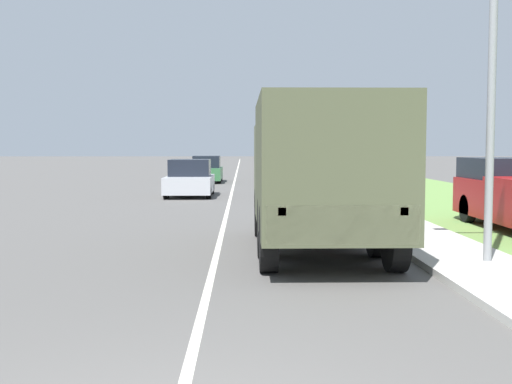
{
  "coord_description": "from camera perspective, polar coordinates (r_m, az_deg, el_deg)",
  "views": [
    {
      "loc": [
        0.52,
        -3.99,
        2.1
      ],
      "look_at": [
        0.8,
        10.01,
        1.1
      ],
      "focal_mm": 45.0,
      "sensor_mm": 36.0,
      "label": 1
    }
  ],
  "objects": [
    {
      "name": "grass_strip_right",
      "position": [
        44.83,
        9.63,
        1.36
      ],
      "size": [
        7.0,
        120.0,
        0.02
      ],
      "color": "#6B9347",
      "rests_on": "ground"
    },
    {
      "name": "car_second_ahead",
      "position": [
        37.59,
        -4.41,
        1.93
      ],
      "size": [
        1.75,
        4.22,
        1.54
      ],
      "color": "#336B3D",
      "rests_on": "ground"
    },
    {
      "name": "lane_centre_stripe",
      "position": [
        44.04,
        -1.83,
        1.36
      ],
      "size": [
        0.12,
        120.0,
        0.0
      ],
      "color": "silver",
      "rests_on": "ground"
    },
    {
      "name": "car_nearest_ahead",
      "position": [
        27.07,
        -5.9,
        1.09
      ],
      "size": [
        1.91,
        3.92,
        1.55
      ],
      "color": "#B7BABF",
      "rests_on": "ground"
    },
    {
      "name": "military_truck",
      "position": [
        12.66,
        5.59,
        2.05
      ],
      "size": [
        2.42,
        6.57,
        2.96
      ],
      "color": "#606647",
      "rests_on": "ground"
    },
    {
      "name": "sidewalk_right",
      "position": [
        44.22,
        4.02,
        1.44
      ],
      "size": [
        1.8,
        120.0,
        0.12
      ],
      "color": "beige",
      "rests_on": "ground"
    },
    {
      "name": "ground_plane",
      "position": [
        44.04,
        -1.83,
        1.36
      ],
      "size": [
        180.0,
        180.0,
        0.0
      ],
      "primitive_type": "plane",
      "color": "#565451"
    }
  ]
}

